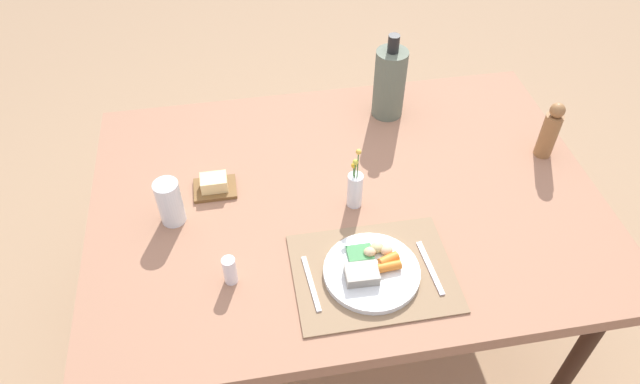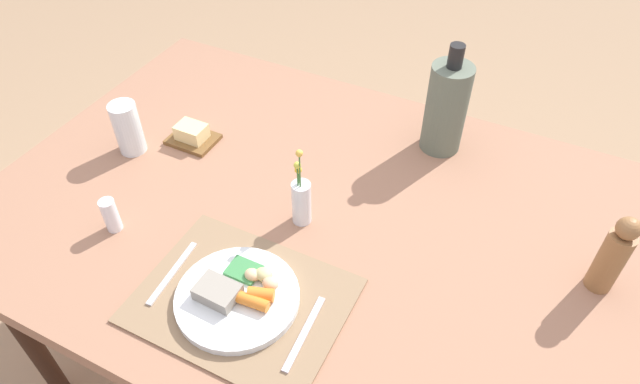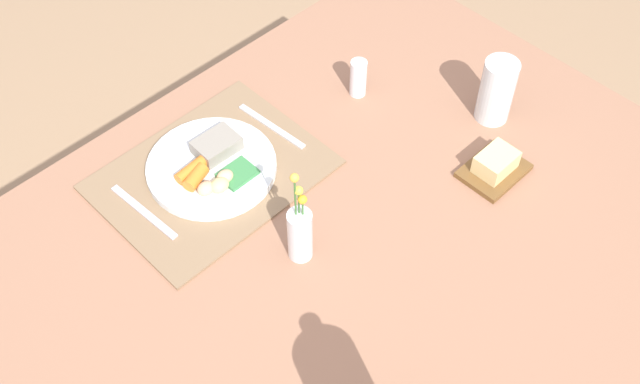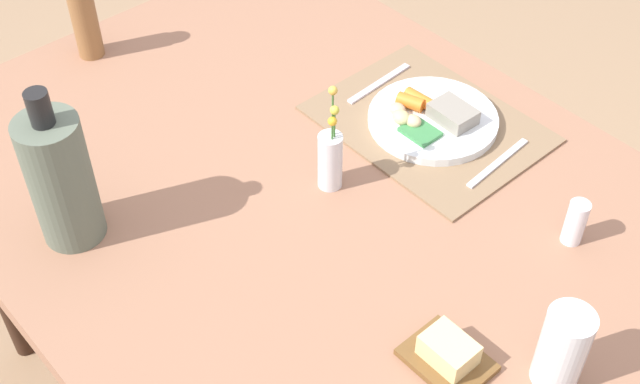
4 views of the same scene
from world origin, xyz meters
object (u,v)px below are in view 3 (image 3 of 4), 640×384
at_px(dinner_plate, 212,166).
at_px(dining_table, 321,278).
at_px(flower_vase, 300,233).
at_px(knife, 144,212).
at_px(water_tumbler, 496,94).
at_px(fork, 272,126).
at_px(salt_shaker, 358,78).
at_px(butter_dish, 495,166).

bearing_deg(dinner_plate, dining_table, 91.05).
bearing_deg(flower_vase, knife, -61.22).
bearing_deg(water_tumbler, fork, -39.77).
bearing_deg(knife, flower_vase, 115.36).
bearing_deg(dinner_plate, flower_vase, 87.89).
bearing_deg(knife, dining_table, 114.58).
bearing_deg(knife, dinner_plate, 172.72).
relative_size(salt_shaker, butter_dish, 0.68).
height_order(fork, flower_vase, flower_vase).
distance_m(knife, butter_dish, 0.69).
bearing_deg(salt_shaker, dinner_plate, -6.90).
distance_m(dining_table, butter_dish, 0.41).
bearing_deg(fork, knife, -5.07).
height_order(dining_table, flower_vase, flower_vase).
xyz_separation_m(dining_table, butter_dish, (-0.40, 0.09, 0.08)).
bearing_deg(butter_dish, water_tumbler, -140.55).
bearing_deg(flower_vase, dining_table, 112.01).
distance_m(dinner_plate, fork, 0.17).
relative_size(flower_vase, water_tumbler, 1.52).
relative_size(dinner_plate, butter_dish, 2.00).
bearing_deg(knife, fork, 175.76).
distance_m(fork, knife, 0.33).
xyz_separation_m(flower_vase, butter_dish, (-0.41, 0.13, -0.04)).
relative_size(dining_table, salt_shaker, 17.50).
bearing_deg(butter_dish, fork, -59.59).
bearing_deg(butter_dish, dinner_plate, -44.59).
height_order(salt_shaker, water_tumbler, water_tumbler).
bearing_deg(knife, water_tumbler, 152.70).
bearing_deg(dining_table, fork, -117.31).
relative_size(fork, salt_shaker, 2.04).
bearing_deg(dining_table, flower_vase, -67.99).
bearing_deg(water_tumbler, dinner_plate, -29.17).
distance_m(dinner_plate, salt_shaker, 0.38).
distance_m(knife, water_tumbler, 0.75).
relative_size(fork, knife, 1.00).
height_order(dinner_plate, knife, dinner_plate).
bearing_deg(salt_shaker, fork, -13.90).
bearing_deg(fork, dining_table, 58.43).
bearing_deg(knife, salt_shaker, 170.60).
bearing_deg(salt_shaker, water_tumbler, 121.55).
bearing_deg(fork, salt_shaker, 161.85).
xyz_separation_m(dining_table, flower_vase, (0.02, -0.04, 0.12)).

